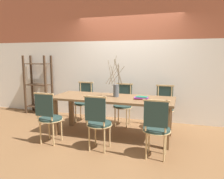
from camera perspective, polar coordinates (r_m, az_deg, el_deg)
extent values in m
plane|color=brown|center=(4.43, 0.00, -11.84)|extent=(16.00, 16.00, 0.00)
cube|color=white|center=(5.39, 4.18, 2.40)|extent=(12.00, 0.06, 1.92)
cube|color=#9E5138|center=(5.45, 4.37, 19.36)|extent=(12.00, 0.06, 1.28)
cube|color=brown|center=(4.22, 0.00, -2.28)|extent=(2.36, 0.87, 0.04)
cube|color=brown|center=(4.47, -14.66, -7.00)|extent=(0.09, 0.09, 0.73)
cube|color=brown|center=(3.80, 14.17, -9.79)|extent=(0.09, 0.09, 0.73)
cube|color=brown|center=(5.02, -10.57, -5.13)|extent=(0.09, 0.09, 0.73)
cube|color=brown|center=(4.44, 14.78, -7.13)|extent=(0.09, 0.09, 0.73)
cylinder|color=#233833|center=(4.10, -15.73, -7.27)|extent=(0.41, 0.41, 0.04)
cylinder|color=tan|center=(4.11, -15.72, -7.59)|extent=(0.43, 0.43, 0.01)
cylinder|color=tan|center=(4.35, -16.10, -9.59)|extent=(0.03, 0.03, 0.43)
cylinder|color=tan|center=(4.21, -13.06, -10.08)|extent=(0.03, 0.03, 0.43)
cylinder|color=tan|center=(4.14, -18.18, -10.61)|extent=(0.03, 0.03, 0.43)
cylinder|color=tan|center=(4.00, -15.06, -11.18)|extent=(0.03, 0.03, 0.43)
cylinder|color=tan|center=(3.98, -18.98, -4.12)|extent=(0.03, 0.03, 0.47)
cylinder|color=tan|center=(3.82, -15.55, -4.49)|extent=(0.03, 0.03, 0.47)
cube|color=#233833|center=(3.89, -17.36, -3.98)|extent=(0.35, 0.02, 0.38)
cube|color=tan|center=(3.86, -17.45, -1.09)|extent=(0.39, 0.03, 0.03)
cylinder|color=#233833|center=(3.68, -3.26, -8.83)|extent=(0.41, 0.41, 0.04)
cylinder|color=tan|center=(3.68, -3.26, -9.17)|extent=(0.43, 0.43, 0.01)
cylinder|color=tan|center=(3.91, -4.35, -11.32)|extent=(0.03, 0.03, 0.43)
cylinder|color=tan|center=(3.83, -0.60, -11.78)|extent=(0.03, 0.03, 0.43)
cylinder|color=tan|center=(3.69, -5.96, -12.64)|extent=(0.03, 0.03, 0.43)
cylinder|color=tan|center=(3.59, -1.99, -13.18)|extent=(0.03, 0.03, 0.43)
cylinder|color=tan|center=(3.51, -6.52, -5.41)|extent=(0.03, 0.03, 0.47)
cylinder|color=tan|center=(3.40, -2.11, -5.81)|extent=(0.03, 0.03, 0.47)
cube|color=#233833|center=(3.44, -4.39, -5.25)|extent=(0.35, 0.02, 0.38)
cube|color=tan|center=(3.40, -4.39, -1.99)|extent=(0.39, 0.03, 0.03)
cylinder|color=#233833|center=(3.46, 11.59, -10.12)|extent=(0.41, 0.41, 0.04)
cylinder|color=tan|center=(3.47, 11.58, -10.49)|extent=(0.43, 0.43, 0.01)
cylinder|color=tan|center=(3.68, 9.62, -12.76)|extent=(0.03, 0.03, 0.43)
cylinder|color=tan|center=(3.66, 13.84, -13.05)|extent=(0.03, 0.03, 0.43)
cylinder|color=tan|center=(3.44, 8.94, -14.34)|extent=(0.03, 0.03, 0.43)
cylinder|color=tan|center=(3.41, 13.49, -14.67)|extent=(0.03, 0.03, 0.43)
cylinder|color=tan|center=(3.24, 8.85, -6.65)|extent=(0.03, 0.03, 0.47)
cylinder|color=tan|center=(3.21, 13.92, -6.95)|extent=(0.03, 0.03, 0.47)
cube|color=#233833|center=(3.21, 11.37, -6.42)|extent=(0.35, 0.02, 0.38)
cube|color=tan|center=(3.17, 11.49, -2.94)|extent=(0.39, 0.03, 0.03)
cylinder|color=#233833|center=(5.25, -7.58, -3.52)|extent=(0.41, 0.41, 0.04)
cylinder|color=tan|center=(5.25, -7.57, -3.77)|extent=(0.43, 0.43, 0.01)
cylinder|color=tan|center=(5.13, -6.82, -6.47)|extent=(0.03, 0.03, 0.43)
cylinder|color=tan|center=(5.24, -9.47, -6.19)|extent=(0.03, 0.03, 0.43)
cylinder|color=tan|center=(5.36, -5.63, -5.77)|extent=(0.03, 0.03, 0.43)
cylinder|color=tan|center=(5.47, -8.18, -5.52)|extent=(0.03, 0.03, 0.43)
cylinder|color=tan|center=(5.30, -5.43, -0.57)|extent=(0.03, 0.03, 0.47)
cylinder|color=tan|center=(5.42, -8.20, -0.41)|extent=(0.03, 0.03, 0.47)
cube|color=#233833|center=(5.35, -6.81, -0.23)|extent=(0.35, 0.02, 0.38)
cube|color=tan|center=(5.32, -6.87, 1.87)|extent=(0.39, 0.03, 0.03)
cylinder|color=#233833|center=(4.91, 2.75, -4.30)|extent=(0.41, 0.41, 0.04)
cylinder|color=tan|center=(4.92, 2.74, -4.57)|extent=(0.43, 0.43, 0.01)
cylinder|color=tan|center=(4.81, 3.84, -7.45)|extent=(0.03, 0.03, 0.43)
cylinder|color=tan|center=(4.88, 0.80, -7.19)|extent=(0.03, 0.03, 0.43)
cylinder|color=tan|center=(5.06, 4.58, -6.64)|extent=(0.03, 0.03, 0.43)
cylinder|color=tan|center=(5.13, 1.69, -6.42)|extent=(0.03, 0.03, 0.43)
cylinder|color=tan|center=(4.99, 4.88, -1.13)|extent=(0.03, 0.03, 0.47)
cylinder|color=tan|center=(5.06, 1.73, -0.96)|extent=(0.03, 0.03, 0.47)
cube|color=#233833|center=(5.03, 3.31, -0.77)|extent=(0.35, 0.02, 0.38)
cube|color=tan|center=(4.99, 3.31, 1.47)|extent=(0.39, 0.03, 0.03)
cylinder|color=#233833|center=(4.76, 13.32, -4.96)|extent=(0.41, 0.41, 0.04)
cylinder|color=tan|center=(4.77, 13.31, -5.23)|extent=(0.43, 0.43, 0.01)
cylinder|color=tan|center=(4.69, 14.71, -8.18)|extent=(0.03, 0.03, 0.43)
cylinder|color=tan|center=(4.71, 11.46, -7.99)|extent=(0.03, 0.03, 0.43)
cylinder|color=tan|center=(4.94, 14.90, -7.31)|extent=(0.03, 0.03, 0.43)
cylinder|color=tan|center=(4.96, 11.82, -7.13)|extent=(0.03, 0.03, 0.43)
cylinder|color=tan|center=(4.87, 15.27, -1.66)|extent=(0.03, 0.03, 0.47)
cylinder|color=tan|center=(4.89, 11.93, -1.50)|extent=(0.03, 0.03, 0.47)
cube|color=#233833|center=(4.88, 13.62, -1.30)|extent=(0.35, 0.02, 0.38)
cube|color=tan|center=(4.84, 13.70, 1.00)|extent=(0.39, 0.03, 0.03)
cylinder|color=#4C5156|center=(4.24, 1.06, -0.28)|extent=(0.11, 0.11, 0.24)
cylinder|color=brown|center=(4.19, 1.76, 4.05)|extent=(0.02, 0.11, 0.40)
cylinder|color=brown|center=(4.33, 1.56, 3.85)|extent=(0.27, 0.01, 0.35)
cylinder|color=brown|center=(4.20, 1.77, 3.88)|extent=(0.04, 0.11, 0.38)
cylinder|color=brown|center=(4.15, -0.46, 4.44)|extent=(0.16, 0.20, 0.47)
cylinder|color=brown|center=(4.12, 1.71, 4.58)|extent=(0.13, 0.14, 0.49)
cylinder|color=brown|center=(4.13, 1.54, 4.44)|extent=(0.12, 0.11, 0.47)
cylinder|color=brown|center=(4.16, 0.27, 3.78)|extent=(0.13, 0.10, 0.37)
cylinder|color=brown|center=(4.33, 0.08, 4.12)|extent=(0.21, 0.23, 0.39)
cylinder|color=brown|center=(4.27, 0.23, 5.14)|extent=(0.11, 0.17, 0.55)
cylinder|color=brown|center=(4.30, 0.35, 3.46)|extent=(0.15, 0.17, 0.30)
cube|color=maroon|center=(4.08, 7.57, -2.34)|extent=(0.24, 0.18, 0.02)
cube|color=#842D8C|center=(4.07, 7.66, -2.12)|extent=(0.28, 0.20, 0.02)
cube|color=#1E6B4C|center=(4.07, 7.75, -1.91)|extent=(0.21, 0.17, 0.01)
cube|color=#422D1E|center=(6.34, -21.89, 1.13)|extent=(0.04, 0.04, 1.57)
cube|color=#422D1E|center=(5.94, -17.00, 0.90)|extent=(0.04, 0.04, 1.57)
cube|color=#422D1E|center=(6.57, -20.21, 1.47)|extent=(0.04, 0.04, 1.57)
cube|color=#422D1E|center=(6.18, -15.41, 1.27)|extent=(0.04, 0.04, 1.57)
cube|color=#422D1E|center=(6.35, -18.43, -4.14)|extent=(0.66, 0.30, 0.02)
cube|color=#422D1E|center=(6.25, -18.69, 1.20)|extent=(0.66, 0.30, 0.02)
cube|color=#422D1E|center=(6.21, -18.95, 6.38)|extent=(0.66, 0.30, 0.02)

